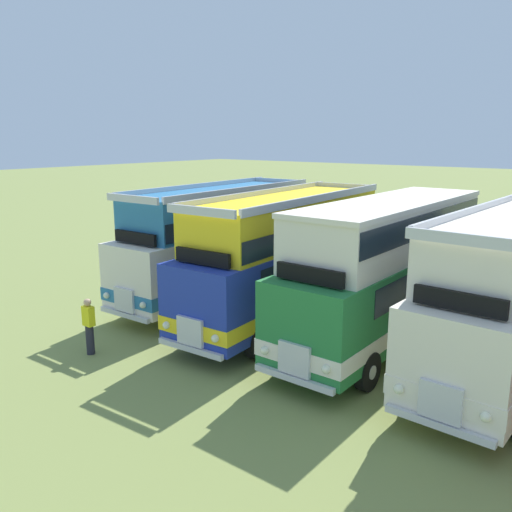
{
  "coord_description": "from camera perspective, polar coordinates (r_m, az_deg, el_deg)",
  "views": [
    {
      "loc": [
        2.9,
        -15.13,
        6.39
      ],
      "look_at": [
        -9.46,
        0.74,
        1.81
      ],
      "focal_mm": 37.02,
      "sensor_mm": 36.0,
      "label": 1
    }
  ],
  "objects": [
    {
      "name": "ground_plane",
      "position": [
        16.68,
        25.35,
        -11.02
      ],
      "size": [
        200.0,
        200.0,
        0.0
      ],
      "primitive_type": "plane",
      "color": "olive"
    },
    {
      "name": "bus_first_in_row",
      "position": [
        21.18,
        -3.87,
        1.81
      ],
      "size": [
        2.9,
        9.95,
        4.52
      ],
      "color": "silver",
      "rests_on": "ground"
    },
    {
      "name": "bus_third_in_row",
      "position": [
        16.94,
        14.08,
        -0.96
      ],
      "size": [
        2.67,
        10.14,
        4.49
      ],
      "color": "#237538",
      "rests_on": "ground"
    },
    {
      "name": "marshal_person",
      "position": [
        16.57,
        -17.59,
        -7.21
      ],
      "size": [
        0.36,
        0.24,
        1.73
      ],
      "color": "#23232D",
      "rests_on": "ground"
    },
    {
      "name": "bus_second_in_row",
      "position": [
        18.56,
        3.49,
        0.24
      ],
      "size": [
        3.11,
        10.37,
        4.52
      ],
      "color": "#1E339E",
      "rests_on": "ground"
    }
  ]
}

